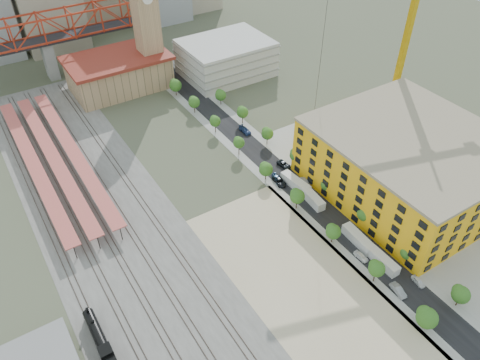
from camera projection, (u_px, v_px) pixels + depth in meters
ground at (245, 202)px, 133.19m from camera, size 400.00×400.00×0.00m
ballast_strip at (102, 213)px, 129.70m from camera, size 36.00×165.00×0.06m
dirt_lot at (303, 283)px, 111.12m from camera, size 28.00×67.00×0.06m
street_asphalt at (262, 157)px, 149.48m from camera, size 12.00×170.00×0.06m
sidewalk_west at (247, 162)px, 147.22m from camera, size 3.00×170.00×0.04m
sidewalk_east at (276, 151)px, 151.75m from camera, size 3.00×170.00×0.04m
construction_pad at (409, 185)px, 138.74m from camera, size 50.00×90.00×0.06m
rail_tracks at (96, 215)px, 128.88m from camera, size 26.56×160.00×0.18m
platform_canopies at (53, 157)px, 142.91m from camera, size 16.00×80.00×4.12m
station_hall at (119, 72)px, 179.98m from camera, size 38.00×24.00×13.10m
clock_tower at (145, 10)px, 169.92m from camera, size 12.00×12.00×52.00m
parking_garage at (226, 58)px, 188.87m from camera, size 34.00×26.00×14.00m
truss_bridge at (42, 33)px, 178.84m from camera, size 94.00×9.60×25.60m
construction_building at (409, 163)px, 131.49m from camera, size 44.60×50.60×18.80m
street_trees at (280, 173)px, 143.02m from camera, size 15.40×124.40×8.00m
distant_hills at (115, 68)px, 371.26m from camera, size 647.00×264.00×227.00m
locomotive at (102, 343)px, 97.03m from camera, size 2.62×20.23×5.06m
tower_crane at (400, 20)px, 141.61m from camera, size 54.03×17.52×59.49m
site_trailer_a at (382, 260)px, 114.83m from camera, size 2.55×9.61×2.63m
site_trailer_b at (358, 239)px, 120.33m from camera, size 3.14×10.17×2.75m
site_trailer_c at (312, 198)px, 132.50m from camera, size 3.36×10.10×2.72m
site_trailer_d at (296, 183)px, 137.28m from camera, size 3.65×10.60×2.84m
car_0 at (361, 256)px, 116.64m from camera, size 1.89×4.21×1.41m
car_1 at (398, 290)px, 108.64m from camera, size 2.25×4.85×1.54m
car_2 at (280, 182)px, 138.87m from camera, size 3.20×5.70×1.50m
car_3 at (277, 179)px, 139.73m from camera, size 2.79×5.17×1.42m
car_4 at (418, 282)px, 110.72m from camera, size 2.06×4.02×1.31m
car_5 at (305, 183)px, 138.50m from camera, size 2.25×4.74×1.50m
car_6 at (284, 165)px, 145.23m from camera, size 2.93×5.29×1.40m
car_7 at (245, 130)px, 159.67m from camera, size 2.28×5.52×1.60m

